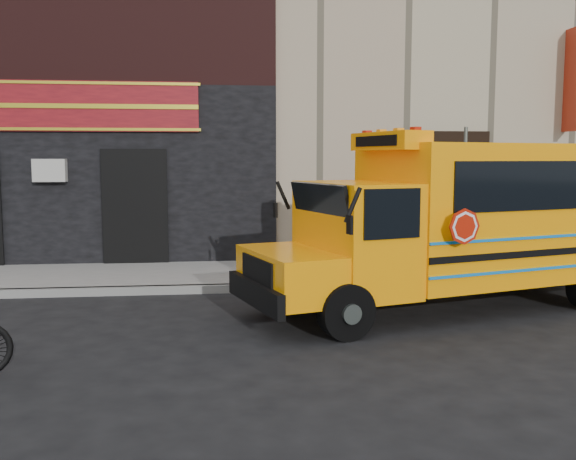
{
  "coord_description": "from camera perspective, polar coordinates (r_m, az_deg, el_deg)",
  "views": [
    {
      "loc": [
        -1.41,
        -9.33,
        2.52
      ],
      "look_at": [
        -0.13,
        1.85,
        1.25
      ],
      "focal_mm": 40.0,
      "sensor_mm": 36.0,
      "label": 1
    }
  ],
  "objects": [
    {
      "name": "sidewalk",
      "position": [
        13.72,
        -0.52,
        -3.84
      ],
      "size": [
        40.0,
        3.0,
        0.15
      ],
      "primitive_type": "cube",
      "color": "slate",
      "rests_on": "ground"
    },
    {
      "name": "sign_pole",
      "position": [
        12.74,
        15.36,
        2.56
      ],
      "size": [
        0.13,
        0.26,
        3.1
      ],
      "color": "#454E49",
      "rests_on": "ground"
    },
    {
      "name": "school_bus",
      "position": [
        11.15,
        15.81,
        0.98
      ],
      "size": [
        7.22,
        4.0,
        2.92
      ],
      "color": "black",
      "rests_on": "ground"
    },
    {
      "name": "ground",
      "position": [
        9.76,
        2.03,
        -8.53
      ],
      "size": [
        120.0,
        120.0,
        0.0
      ],
      "primitive_type": "plane",
      "color": "black",
      "rests_on": "ground"
    },
    {
      "name": "curb",
      "position": [
        12.26,
        0.21,
        -5.08
      ],
      "size": [
        40.0,
        0.2,
        0.15
      ],
      "primitive_type": "cube",
      "color": "gray",
      "rests_on": "ground"
    },
    {
      "name": "building",
      "position": [
        20.16,
        -2.65,
        16.72
      ],
      "size": [
        20.0,
        10.7,
        12.0
      ],
      "color": "tan",
      "rests_on": "sidewalk"
    }
  ]
}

